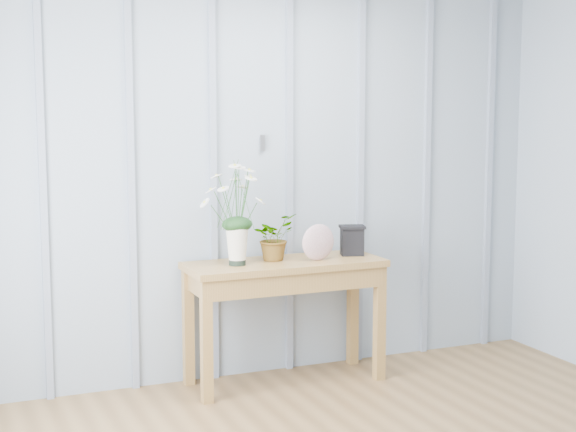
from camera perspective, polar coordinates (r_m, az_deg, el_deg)
name	(u,v)px	position (r m, az deg, el deg)	size (l,w,h in m)	color
room_shell	(351,40)	(4.20, 4.07, 11.26)	(4.00, 4.50, 2.50)	#93A3B5
sideboard	(285,280)	(5.33, -0.21, -4.14)	(1.20, 0.45, 0.75)	olive
daisy_vase	(237,199)	(5.13, -3.33, 1.11)	(0.44, 0.34, 0.62)	black
spider_plant	(274,237)	(5.32, -0.92, -1.38)	(0.25, 0.22, 0.28)	#123215
felt_disc_vessel	(318,242)	(5.32, 1.96, -1.71)	(0.22, 0.06, 0.22)	#91506B
carved_box	(352,240)	(5.51, 4.16, -1.56)	(0.18, 0.16, 0.19)	black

